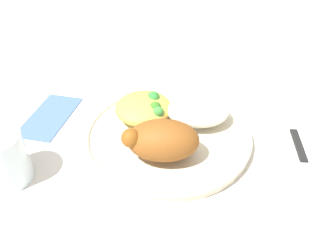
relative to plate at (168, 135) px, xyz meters
The scene contains 9 objects.
ground_plane 0.01m from the plate, ahead, with size 2.00×2.00×0.00m, color silver.
plate is the anchor object (origin of this frame).
roasted_chicken 0.07m from the plate, 82.40° to the left, with size 0.11×0.07×0.06m.
rice_pile 0.07m from the plate, 147.83° to the right, with size 0.11×0.08×0.04m, color white.
mac_cheese_with_broccoli 0.06m from the plate, 44.22° to the right, with size 0.10×0.10×0.04m.
fork 0.19m from the plate, behind, with size 0.02×0.14×0.01m.
knife 0.22m from the plate, 166.77° to the left, with size 0.02×0.19×0.01m.
water_glass 0.25m from the plate, 21.89° to the left, with size 0.07×0.07×0.08m, color silver.
napkin 0.23m from the plate, 14.97° to the right, with size 0.07×0.14×0.00m, color #47669E.
Camera 1 is at (-0.01, 0.44, 0.38)m, focal length 36.45 mm.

